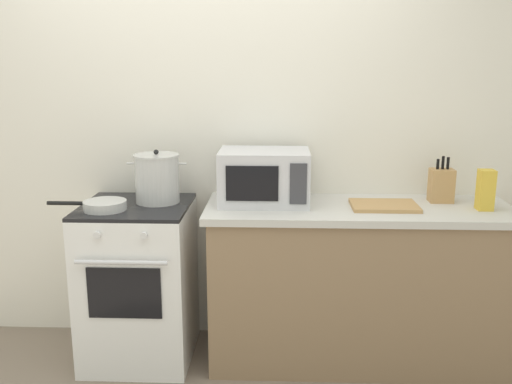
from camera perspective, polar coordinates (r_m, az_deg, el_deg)
back_wall at (r=3.43m, az=-0.22°, el=5.48°), size 4.40×0.10×2.50m
lower_cabinet_right at (r=3.33m, az=10.03°, el=-9.44°), size 1.64×0.56×0.88m
countertop_right at (r=3.19m, az=10.36°, el=-1.76°), size 1.70×0.60×0.04m
stove at (r=3.37m, az=-11.74°, el=-8.87°), size 0.60×0.64×0.92m
stock_pot at (r=3.24m, az=-9.94°, el=1.36°), size 0.34×0.25×0.30m
frying_pan at (r=3.15m, az=-15.12°, el=-1.30°), size 0.43×0.23×0.05m
microwave at (r=3.17m, az=0.84°, el=1.54°), size 0.50×0.37×0.30m
cutting_board at (r=3.18m, az=12.80°, el=-1.34°), size 0.36×0.26×0.02m
knife_block at (r=3.37m, az=18.19°, el=0.67°), size 0.13×0.10×0.26m
pasta_box at (r=3.27m, az=22.15°, el=0.20°), size 0.08×0.08×0.22m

